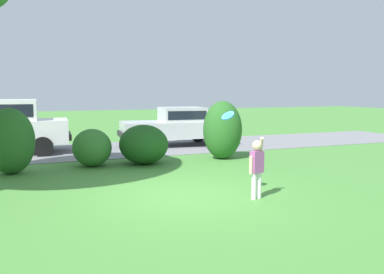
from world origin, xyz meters
TOP-DOWN VIEW (x-y plane):
  - ground_plane at (0.00, 0.00)m, footprint 80.00×80.00m
  - driveway_strip at (0.00, 7.35)m, footprint 28.00×4.40m
  - shrub_near_tree at (-3.51, 3.85)m, footprint 1.25×1.21m
  - shrub_centre_left at (-1.33, 4.21)m, footprint 1.14×1.30m
  - shrub_centre at (0.20, 4.03)m, footprint 1.48×1.67m
  - shrub_centre_right at (2.82, 3.96)m, footprint 1.30×1.14m
  - parked_sedan at (2.53, 7.55)m, footprint 4.54×2.37m
  - child_thrower at (1.25, -0.83)m, footprint 0.42×0.32m
  - frisbee at (0.72, -0.55)m, footprint 0.27×0.28m

SIDE VIEW (x-z plane):
  - ground_plane at x=0.00m, z-range 0.00..0.00m
  - driveway_strip at x=0.00m, z-range 0.00..0.02m
  - shrub_centre_left at x=-1.33m, z-range 0.00..1.10m
  - shrub_centre at x=0.20m, z-range -0.03..1.16m
  - child_thrower at x=1.25m, z-range 0.07..1.36m
  - parked_sedan at x=2.53m, z-range 0.07..1.63m
  - shrub_near_tree at x=-3.51m, z-range 0.00..1.77m
  - shrub_centre_right at x=2.82m, z-range 0.00..1.90m
  - frisbee at x=0.72m, z-range 1.61..1.82m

